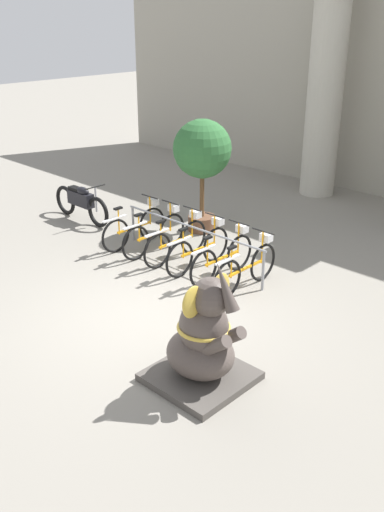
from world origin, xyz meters
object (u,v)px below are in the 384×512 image
bicycle_3 (199,249)px  elephant_statue (203,341)px  bicycle_0 (135,227)px  bicycle_4 (223,257)px  bicycle_5 (247,267)px  bicycle_2 (177,241)px  potted_tree (202,154)px  bicycle_1 (155,233)px  motorcycle (81,202)px

bicycle_3 → elephant_statue: (2.50, -2.61, 0.22)m
bicycle_0 → bicycle_4: size_ratio=1.00×
bicycle_5 → elephant_statue: size_ratio=0.92×
bicycle_2 → elephant_statue: 4.05m
bicycle_2 → potted_tree: size_ratio=0.69×
bicycle_5 → elephant_statue: 2.89m
bicycle_1 → bicycle_5: bearing=-0.2°
bicycle_3 → bicycle_4: 0.59m
bicycle_5 → potted_tree: (-2.55, 1.59, 1.33)m
bicycle_2 → potted_tree: (-0.78, 1.55, 1.33)m
bicycle_4 → elephant_statue: elephant_statue is taller
bicycle_0 → bicycle_2: bearing=2.5°
bicycle_2 → potted_tree: bearing=116.6°
bicycle_2 → bicycle_3: bearing=0.4°
bicycle_1 → bicycle_2: size_ratio=1.00×
bicycle_0 → elephant_statue: size_ratio=0.92×
bicycle_0 → bicycle_5: size_ratio=1.00×
bicycle_1 → potted_tree: bearing=96.7°
elephant_statue → bicycle_0: bearing=149.2°
bicycle_3 → elephant_statue: bearing=-46.2°
bicycle_2 → bicycle_3: 0.59m
bicycle_0 → bicycle_3: 1.78m
bicycle_2 → bicycle_5: bearing=-1.2°
bicycle_0 → bicycle_1: same height
bicycle_1 → bicycle_3: (1.18, 0.03, 0.00)m
bicycle_2 → bicycle_5: size_ratio=1.00×
bicycle_2 → bicycle_1: bearing=-177.2°
bicycle_4 → potted_tree: size_ratio=0.69×
bicycle_2 → bicycle_4: size_ratio=1.00×
bicycle_4 → potted_tree: bearing=141.8°
bicycle_4 → elephant_statue: (1.91, -2.61, 0.22)m
bicycle_0 → bicycle_5: (2.96, 0.01, 0.00)m
potted_tree → bicycle_0: bearing=-104.2°
bicycle_1 → bicycle_2: (0.59, 0.03, 0.00)m
bicycle_0 → bicycle_2: (1.18, 0.05, 0.00)m
bicycle_3 → motorcycle: size_ratio=0.86×
bicycle_1 → potted_tree: size_ratio=0.69×
bicycle_2 → bicycle_4: 1.18m
elephant_statue → potted_tree: bearing=133.0°
bicycle_5 → potted_tree: potted_tree is taller
bicycle_0 → motorcycle: bearing=176.3°
bicycle_0 → bicycle_2: same height
bicycle_4 → motorcycle: bearing=179.1°
bicycle_1 → bicycle_4: size_ratio=1.00×
bicycle_4 → bicycle_5: 0.59m
bicycle_0 → bicycle_4: 2.37m
bicycle_4 → motorcycle: 4.43m
bicycle_4 → elephant_statue: size_ratio=0.92×
bicycle_1 → motorcycle: bicycle_1 is taller
bicycle_0 → bicycle_2: size_ratio=1.00×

